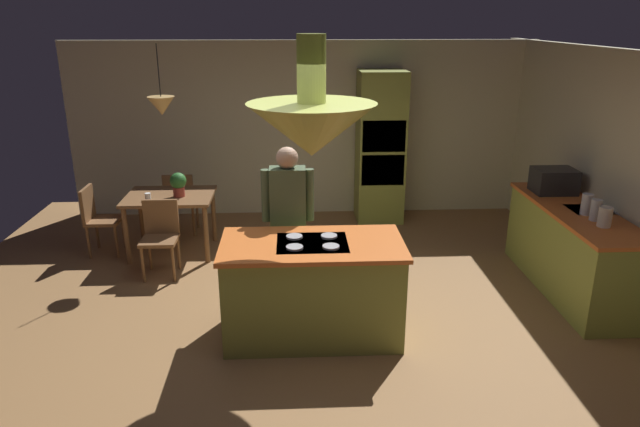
# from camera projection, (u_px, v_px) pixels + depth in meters

# --- Properties ---
(ground) EXTENTS (8.16, 8.16, 0.00)m
(ground) POSITION_uv_depth(u_px,v_px,m) (312.00, 323.00, 5.66)
(ground) COLOR #9E7042
(wall_back) EXTENTS (6.80, 0.10, 2.55)m
(wall_back) POSITION_uv_depth(u_px,v_px,m) (303.00, 129.00, 8.50)
(wall_back) COLOR beige
(wall_back) RESTS_ON ground
(wall_right) EXTENTS (0.10, 7.20, 2.55)m
(wall_right) POSITION_uv_depth(u_px,v_px,m) (632.00, 183.00, 5.78)
(wall_right) COLOR beige
(wall_right) RESTS_ON ground
(kitchen_island) EXTENTS (1.66, 0.88, 0.95)m
(kitchen_island) POSITION_uv_depth(u_px,v_px,m) (312.00, 289.00, 5.32)
(kitchen_island) COLOR #939E42
(kitchen_island) RESTS_ON ground
(counter_run_right) EXTENTS (0.73, 2.12, 0.93)m
(counter_run_right) POSITION_uv_depth(u_px,v_px,m) (572.00, 249.00, 6.21)
(counter_run_right) COLOR #939E42
(counter_run_right) RESTS_ON ground
(oven_tower) EXTENTS (0.66, 0.62, 2.16)m
(oven_tower) POSITION_uv_depth(u_px,v_px,m) (380.00, 147.00, 8.23)
(oven_tower) COLOR #939E42
(oven_tower) RESTS_ON ground
(dining_table) EXTENTS (1.07, 0.84, 0.76)m
(dining_table) POSITION_uv_depth(u_px,v_px,m) (170.00, 203.00, 7.16)
(dining_table) COLOR brown
(dining_table) RESTS_ON ground
(person_at_island) EXTENTS (0.53, 0.22, 1.65)m
(person_at_island) POSITION_uv_depth(u_px,v_px,m) (288.00, 215.00, 5.82)
(person_at_island) COLOR tan
(person_at_island) RESTS_ON ground
(range_hood) EXTENTS (1.10, 1.10, 1.00)m
(range_hood) POSITION_uv_depth(u_px,v_px,m) (312.00, 127.00, 4.83)
(range_hood) COLOR #939E42
(pendant_light_over_table) EXTENTS (0.32, 0.32, 0.82)m
(pendant_light_over_table) POSITION_uv_depth(u_px,v_px,m) (162.00, 106.00, 6.77)
(pendant_light_over_table) COLOR #E0B266
(chair_facing_island) EXTENTS (0.40, 0.40, 0.87)m
(chair_facing_island) POSITION_uv_depth(u_px,v_px,m) (160.00, 233.00, 6.60)
(chair_facing_island) COLOR brown
(chair_facing_island) RESTS_ON ground
(chair_by_back_wall) EXTENTS (0.40, 0.40, 0.87)m
(chair_by_back_wall) POSITION_uv_depth(u_px,v_px,m) (180.00, 199.00, 7.82)
(chair_by_back_wall) COLOR brown
(chair_by_back_wall) RESTS_ON ground
(chair_at_corner) EXTENTS (0.40, 0.40, 0.87)m
(chair_at_corner) POSITION_uv_depth(u_px,v_px,m) (97.00, 216.00, 7.17)
(chair_at_corner) COLOR brown
(chair_at_corner) RESTS_ON ground
(potted_plant_on_table) EXTENTS (0.20, 0.20, 0.30)m
(potted_plant_on_table) POSITION_uv_depth(u_px,v_px,m) (178.00, 183.00, 7.02)
(potted_plant_on_table) COLOR #99382D
(potted_plant_on_table) RESTS_ON dining_table
(cup_on_table) EXTENTS (0.07, 0.07, 0.09)m
(cup_on_table) POSITION_uv_depth(u_px,v_px,m) (148.00, 197.00, 6.90)
(cup_on_table) COLOR white
(cup_on_table) RESTS_ON dining_table
(canister_flour) EXTENTS (0.13, 0.13, 0.20)m
(canister_flour) POSITION_uv_depth(u_px,v_px,m) (605.00, 217.00, 5.53)
(canister_flour) COLOR silver
(canister_flour) RESTS_ON counter_run_right
(canister_sugar) EXTENTS (0.10, 0.10, 0.22)m
(canister_sugar) POSITION_uv_depth(u_px,v_px,m) (596.00, 210.00, 5.70)
(canister_sugar) COLOR silver
(canister_sugar) RESTS_ON counter_run_right
(canister_tea) EXTENTS (0.11, 0.11, 0.22)m
(canister_tea) POSITION_uv_depth(u_px,v_px,m) (587.00, 204.00, 5.87)
(canister_tea) COLOR silver
(canister_tea) RESTS_ON counter_run_right
(microwave_on_counter) EXTENTS (0.46, 0.36, 0.28)m
(microwave_on_counter) POSITION_uv_depth(u_px,v_px,m) (554.00, 181.00, 6.60)
(microwave_on_counter) COLOR #232326
(microwave_on_counter) RESTS_ON counter_run_right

